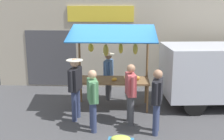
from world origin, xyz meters
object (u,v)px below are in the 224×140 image
shopper_in_grey_tee (75,84)px  shopper_with_shopping_bag (93,96)px  shopper_with_ponytail (131,90)px  market_stall (113,58)px  shopper_in_striped_shirt (157,97)px  vendor_with_sunhat (108,72)px

shopper_in_grey_tee → shopper_with_shopping_bag: (-0.55, 0.66, -0.12)m
shopper_in_grey_tee → shopper_with_shopping_bag: shopper_in_grey_tee is taller
shopper_with_shopping_bag → shopper_with_ponytail: bearing=-79.1°
shopper_with_ponytail → shopper_with_shopping_bag: (0.94, 0.47, -0.03)m
market_stall → shopper_with_shopping_bag: market_stall is taller
shopper_in_grey_tee → market_stall: bearing=-34.1°
shopper_with_shopping_bag → shopper_in_striped_shirt: 1.57m
market_stall → shopper_with_shopping_bag: 1.82m
vendor_with_sunhat → shopper_with_shopping_bag: (0.23, 2.38, -0.01)m
market_stall → vendor_with_sunhat: size_ratio=1.60×
vendor_with_sunhat → shopper_in_striped_shirt: 2.80m
market_stall → shopper_with_ponytail: market_stall is taller
market_stall → vendor_with_sunhat: market_stall is taller
market_stall → shopper_in_striped_shirt: market_stall is taller
market_stall → shopper_in_striped_shirt: 2.16m
vendor_with_sunhat → shopper_in_grey_tee: size_ratio=0.91×
shopper_in_grey_tee → shopper_with_shopping_bag: bearing=-130.2°
market_stall → shopper_in_grey_tee: size_ratio=1.46×
vendor_with_sunhat → shopper_with_ponytail: size_ratio=0.96×
market_stall → shopper_in_grey_tee: bearing=45.8°
shopper_in_grey_tee → shopper_in_striped_shirt: shopper_in_grey_tee is taller
shopper_with_ponytail → shopper_with_shopping_bag: size_ratio=1.03×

